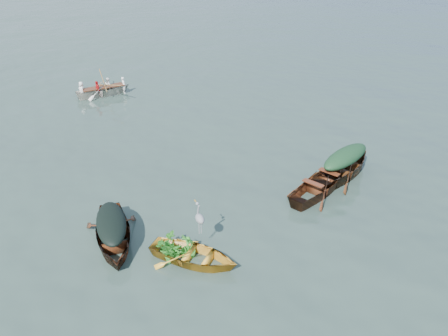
% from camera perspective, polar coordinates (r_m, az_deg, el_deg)
% --- Properties ---
extents(ground, '(140.00, 140.00, 0.00)m').
position_cam_1_polar(ground, '(14.67, 5.81, -3.33)').
color(ground, '#31453E').
rests_on(ground, ground).
extents(yellow_dinghy, '(3.03, 3.08, 0.80)m').
position_cam_1_polar(yellow_dinghy, '(11.79, -3.97, -12.12)').
color(yellow_dinghy, orange).
rests_on(yellow_dinghy, ground).
extents(dark_covered_boat, '(1.94, 4.07, 0.99)m').
position_cam_1_polar(dark_covered_boat, '(12.78, -14.17, -9.44)').
color(dark_covered_boat, '#4F2B12').
rests_on(dark_covered_boat, ground).
extents(green_tarp_boat, '(4.85, 3.13, 1.10)m').
position_cam_1_polar(green_tarp_boat, '(16.17, 15.25, -1.10)').
color(green_tarp_boat, '#4A2511').
rests_on(green_tarp_boat, ground).
extents(open_wooden_boat, '(4.38, 2.92, 0.97)m').
position_cam_1_polar(open_wooden_boat, '(14.98, 12.38, -3.18)').
color(open_wooden_boat, '#5B2E16').
rests_on(open_wooden_boat, ground).
extents(rowed_boat, '(4.16, 1.71, 0.95)m').
position_cam_1_polar(rowed_boat, '(24.78, -15.38, 9.11)').
color(rowed_boat, white).
rests_on(rowed_boat, ground).
extents(dark_tarp_cover, '(1.07, 2.24, 0.40)m').
position_cam_1_polar(dark_tarp_cover, '(12.38, -14.54, -6.87)').
color(dark_tarp_cover, black).
rests_on(dark_tarp_cover, dark_covered_boat).
extents(green_tarp_cover, '(2.67, 1.72, 0.52)m').
position_cam_1_polar(green_tarp_cover, '(15.80, 15.61, 1.47)').
color(green_tarp_cover, '#193F23').
rests_on(green_tarp_cover, green_tarp_boat).
extents(thwart_benches, '(2.24, 1.58, 0.04)m').
position_cam_1_polar(thwart_benches, '(14.73, 12.57, -1.49)').
color(thwart_benches, '#532413').
rests_on(thwart_benches, open_wooden_boat).
extents(heron, '(0.48, 0.48, 0.92)m').
position_cam_1_polar(heron, '(11.67, -3.15, -7.22)').
color(heron, gray).
rests_on(heron, yellow_dinghy).
extents(dinghy_weeds, '(1.13, 1.13, 0.60)m').
position_cam_1_polar(dinghy_weeds, '(11.58, -6.51, -8.67)').
color(dinghy_weeds, '#1E711D').
rests_on(dinghy_weeds, yellow_dinghy).
extents(rowers, '(2.94, 1.43, 0.76)m').
position_cam_1_polar(rowers, '(24.54, -15.63, 10.99)').
color(rowers, silver).
rests_on(rowers, rowed_boat).
extents(oars, '(0.92, 2.65, 0.06)m').
position_cam_1_polar(oars, '(24.63, -15.53, 10.22)').
color(oars, brown).
rests_on(oars, rowed_boat).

